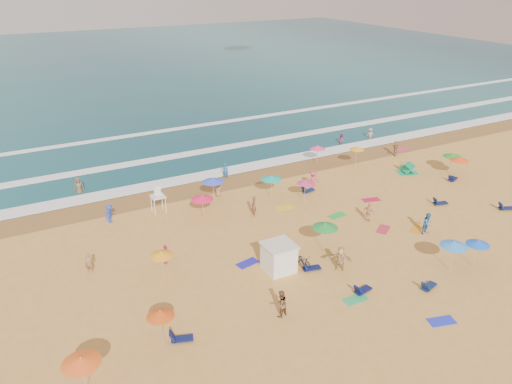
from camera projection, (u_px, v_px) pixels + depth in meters
name	position (u px, v px, depth m)	size (l,w,h in m)	color
ground	(304.00, 231.00, 41.61)	(220.00, 220.00, 0.00)	gold
ocean	(94.00, 67.00, 109.06)	(220.00, 140.00, 0.18)	#0C4756
wet_sand	(238.00, 180.00, 51.64)	(220.00, 220.00, 0.00)	olive
surf_foam	(205.00, 153.00, 58.69)	(200.00, 18.70, 0.05)	white
cabana	(279.00, 258.00, 35.97)	(2.00, 2.00, 2.00)	white
cabana_roof	(279.00, 245.00, 35.53)	(2.20, 2.20, 0.12)	silver
bicycle	(303.00, 260.00, 36.77)	(0.57, 1.64, 0.86)	black
lifeguard_stand	(158.00, 202.00, 44.43)	(1.20, 1.20, 2.10)	white
beach_umbrellas	(287.00, 206.00, 41.25)	(55.70, 24.52, 0.75)	#14A373
loungers	(385.00, 235.00, 40.65)	(34.60, 18.10, 0.34)	#0E174A
towels	(338.00, 241.00, 40.09)	(51.42, 26.61, 0.03)	#E51C5C
popup_tents	(468.00, 171.00, 52.11)	(11.96, 9.90, 1.20)	#CE2D57
beachgoers	(286.00, 200.00, 45.19)	(46.84, 26.16, 2.12)	#DFAC75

